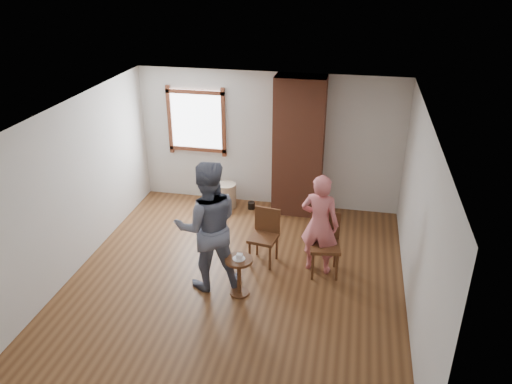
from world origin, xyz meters
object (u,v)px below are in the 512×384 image
at_px(stoneware_crock, 227,195).
at_px(man, 208,226).
at_px(person_pink, 320,224).
at_px(dining_chair_right, 325,240).
at_px(side_table, 239,270).
at_px(dining_chair_left, 265,233).

relative_size(stoneware_crock, man, 0.24).
relative_size(man, person_pink, 1.22).
xyz_separation_m(dining_chair_right, side_table, (-1.15, -0.85, -0.14)).
relative_size(dining_chair_right, man, 0.49).
xyz_separation_m(stoneware_crock, dining_chair_left, (1.08, -1.71, 0.26)).
distance_m(dining_chair_left, person_pink, 0.91).
distance_m(side_table, man, 0.78).
relative_size(dining_chair_left, dining_chair_right, 0.93).
xyz_separation_m(dining_chair_left, person_pink, (0.85, -0.09, 0.31)).
relative_size(dining_chair_left, side_table, 1.49).
xyz_separation_m(side_table, person_pink, (1.05, 0.86, 0.40)).
bearing_deg(dining_chair_right, side_table, -151.06).
bearing_deg(dining_chair_left, person_pink, 2.80).
height_order(stoneware_crock, person_pink, person_pink).
height_order(side_table, person_pink, person_pink).
xyz_separation_m(stoneware_crock, side_table, (0.89, -2.66, 0.16)).
bearing_deg(man, stoneware_crock, -103.34).
height_order(stoneware_crock, man, man).
bearing_deg(person_pink, stoneware_crock, -31.81).
relative_size(dining_chair_right, person_pink, 0.60).
bearing_deg(dining_chair_left, side_table, -92.71).
xyz_separation_m(dining_chair_left, man, (-0.68, -0.79, 0.49)).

